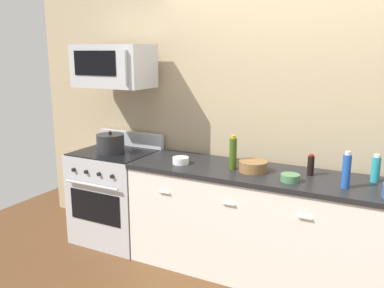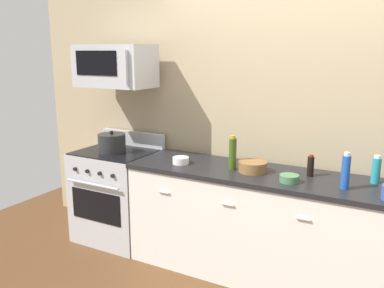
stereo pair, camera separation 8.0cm
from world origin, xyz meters
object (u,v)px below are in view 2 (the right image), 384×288
(range_oven, at_px, (118,194))
(bottle_soy_sauce_dark, at_px, (311,166))
(microwave, at_px, (115,66))
(bottle_dish_soap, at_px, (376,170))
(bowl_wooden_salad, at_px, (253,166))
(bottle_soda_blue, at_px, (346,172))
(bowl_green_glaze, at_px, (289,178))
(bottle_olive_oil, at_px, (233,153))
(bowl_white_ceramic, at_px, (181,160))
(stockpot, at_px, (112,143))

(range_oven, xyz_separation_m, bottle_soy_sauce_dark, (1.88, 0.09, 0.53))
(microwave, distance_m, bottle_dish_soap, 2.46)
(microwave, relative_size, bowl_wooden_salad, 3.17)
(bottle_soda_blue, relative_size, bowl_green_glaze, 1.86)
(bottle_soy_sauce_dark, bearing_deg, bowl_green_glaze, -114.27)
(bowl_wooden_salad, bearing_deg, microwave, 177.57)
(bottle_soda_blue, bearing_deg, bowl_wooden_salad, 172.97)
(bottle_dish_soap, xyz_separation_m, bowl_green_glaze, (-0.57, -0.28, -0.07))
(bottle_olive_oil, bearing_deg, bottle_soda_blue, -4.55)
(bottle_soda_blue, bearing_deg, bottle_dish_soap, 54.39)
(bottle_soda_blue, relative_size, bowl_white_ceramic, 1.89)
(microwave, xyz_separation_m, bowl_wooden_salad, (1.44, -0.06, -0.78))
(bowl_green_glaze, distance_m, stockpot, 1.78)
(bottle_soda_blue, distance_m, bottle_soy_sauce_dark, 0.35)
(bottle_olive_oil, bearing_deg, microwave, 176.41)
(bottle_olive_oil, bearing_deg, bowl_wooden_salad, 6.06)
(bowl_wooden_salad, bearing_deg, bottle_olive_oil, -173.94)
(microwave, relative_size, bottle_soda_blue, 2.73)
(bowl_white_ceramic, height_order, bowl_wooden_salad, bowl_wooden_salad)
(bowl_white_ceramic, bearing_deg, bowl_wooden_salad, 6.07)
(bottle_soy_sauce_dark, distance_m, bowl_white_ceramic, 1.10)
(range_oven, relative_size, bottle_soda_blue, 3.92)
(bowl_white_ceramic, distance_m, bowl_wooden_salad, 0.65)
(bottle_soda_blue, bearing_deg, stockpot, 178.59)
(stockpot, bearing_deg, range_oven, 90.00)
(bottle_soda_blue, height_order, stockpot, bottle_soda_blue)
(bottle_dish_soap, height_order, bowl_wooden_salad, bottle_dish_soap)
(bottle_dish_soap, xyz_separation_m, stockpot, (-2.35, -0.20, -0.01))
(bottle_soda_blue, bearing_deg, range_oven, 177.19)
(range_oven, xyz_separation_m, bottle_olive_oil, (1.27, -0.03, 0.59))
(bottle_dish_soap, relative_size, bottle_olive_oil, 0.74)
(bottle_olive_oil, distance_m, bowl_wooden_salad, 0.20)
(bowl_white_ceramic, height_order, bowl_green_glaze, bowl_white_ceramic)
(bottle_soy_sauce_dark, height_order, bowl_white_ceramic, bottle_soy_sauce_dark)
(microwave, xyz_separation_m, bottle_dish_soap, (2.35, 0.10, -0.73))
(microwave, distance_m, bowl_wooden_salad, 1.64)
(bottle_soy_sauce_dark, distance_m, bowl_green_glaze, 0.26)
(bottle_soy_sauce_dark, distance_m, stockpot, 1.89)
(range_oven, bearing_deg, microwave, 89.71)
(microwave, relative_size, stockpot, 2.78)
(range_oven, xyz_separation_m, bottle_soda_blue, (2.17, -0.11, 0.58))
(bowl_green_glaze, bearing_deg, microwave, 174.15)
(bottle_soda_blue, bearing_deg, bottle_olive_oil, 175.45)
(microwave, xyz_separation_m, bowl_green_glaze, (1.78, -0.18, -0.80))
(bottle_dish_soap, xyz_separation_m, bowl_white_ceramic, (-1.56, -0.23, -0.07))
(bottle_olive_oil, relative_size, bowl_wooden_salad, 1.24)
(microwave, distance_m, bottle_soda_blue, 2.29)
(microwave, height_order, bowl_green_glaze, microwave)
(bowl_white_ceramic, bearing_deg, bottle_dish_soap, 8.43)
(bottle_olive_oil, height_order, bowl_white_ceramic, bottle_olive_oil)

